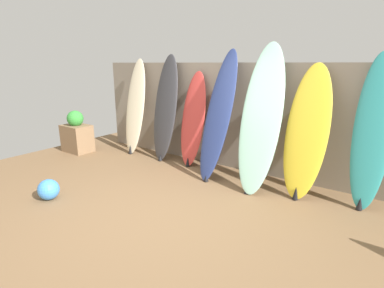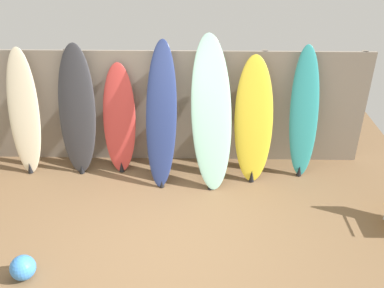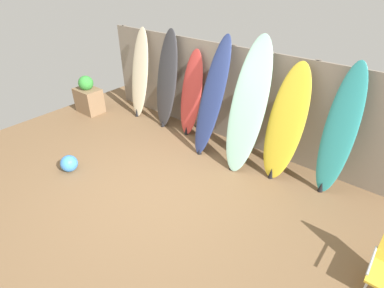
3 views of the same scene
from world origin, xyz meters
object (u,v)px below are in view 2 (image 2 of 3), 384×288
Objects in this scene: surfboard_seafoam_4 at (211,114)px; surfboard_red_2 at (119,120)px; surfboard_cream_0 at (24,114)px; surfboard_teal_6 at (304,114)px; surfboard_navy_3 at (161,116)px; surfboard_charcoal_1 at (77,111)px; surfboard_yellow_5 at (254,121)px; beach_ball at (23,268)px.

surfboard_red_2 is at bearing 170.10° from surfboard_seafoam_4.
surfboard_cream_0 is 0.97× the size of surfboard_teal_6.
surfboard_red_2 is 0.82× the size of surfboard_navy_3.
surfboard_navy_3 is (1.26, -0.20, 0.03)m from surfboard_charcoal_1.
surfboard_cream_0 is at bearing 178.14° from surfboard_yellow_5.
surfboard_red_2 is 0.86× the size of surfboard_teal_6.
surfboard_navy_3 is at bearing -19.26° from surfboard_red_2.
beach_ball is at bearing -73.72° from surfboard_cream_0.
surfboard_charcoal_1 is at bearing 86.83° from beach_ball.
surfboard_yellow_5 is 3.57m from beach_ball.
surfboard_charcoal_1 is 1.01× the size of surfboard_teal_6.
surfboard_charcoal_1 is at bearing -179.92° from surfboard_teal_6.
surfboard_seafoam_4 is (2.78, -0.21, 0.12)m from surfboard_cream_0.
surfboard_red_2 is 0.92× the size of surfboard_yellow_5.
surfboard_teal_6 is at bearing 0.08° from surfboard_charcoal_1.
surfboard_charcoal_1 is 2.60m from surfboard_yellow_5.
surfboard_seafoam_4 is (1.37, -0.24, 0.23)m from surfboard_red_2.
surfboard_cream_0 is at bearing -178.74° from surfboard_red_2.
surfboard_navy_3 reaches higher than surfboard_teal_6.
surfboard_teal_6 is at bearing 0.04° from surfboard_cream_0.
surfboard_navy_3 is at bearing -176.23° from surfboard_yellow_5.
beach_ball is (-2.72, -2.19, -0.76)m from surfboard_yellow_5.
surfboard_yellow_5 is (1.33, 0.09, -0.11)m from surfboard_navy_3.
surfboard_red_2 is 0.72m from surfboard_navy_3.
surfboard_yellow_5 is at bearing -4.06° from surfboard_red_2.
surfboard_charcoal_1 is at bearing 177.61° from surfboard_yellow_5.
surfboard_yellow_5 is 6.44× the size of beach_ball.
surfboard_red_2 is (0.61, 0.03, -0.16)m from surfboard_charcoal_1.
surfboard_charcoal_1 is 0.63m from surfboard_red_2.
surfboard_teal_6 is (4.14, 0.00, 0.03)m from surfboard_cream_0.
surfboard_teal_6 reaches higher than beach_ball.
beach_ball is at bearing -135.19° from surfboard_seafoam_4.
surfboard_seafoam_4 reaches higher than surfboard_cream_0.
surfboard_cream_0 is 1.41m from surfboard_red_2.
surfboard_seafoam_4 is 0.64m from surfboard_yellow_5.
surfboard_cream_0 is 1.04× the size of surfboard_yellow_5.
beach_ball is at bearing -141.21° from surfboard_yellow_5.
surfboard_seafoam_4 reaches higher than surfboard_charcoal_1.
surfboard_charcoal_1 is 1.08× the size of surfboard_yellow_5.
surfboard_yellow_5 is at bearing -1.86° from surfboard_cream_0.
surfboard_teal_6 reaches higher than surfboard_yellow_5.
surfboard_charcoal_1 is at bearing 171.17° from surfboard_navy_3.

